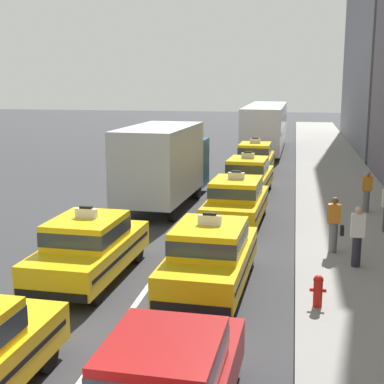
{
  "coord_description": "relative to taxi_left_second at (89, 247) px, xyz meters",
  "views": [
    {
      "loc": [
        3.44,
        -4.46,
        5.12
      ],
      "look_at": [
        0.11,
        13.76,
        1.3
      ],
      "focal_mm": 52.33,
      "sensor_mm": 36.0,
      "label": 1
    }
  ],
  "objects": [
    {
      "name": "pedestrian_near_crosswalk",
      "position": [
        6.79,
        1.84,
        0.11
      ],
      "size": [
        0.36,
        0.24,
        1.65
      ],
      "color": "#23232D",
      "rests_on": "sidewalk_curb"
    },
    {
      "name": "pedestrian_far_corner",
      "position": [
        6.27,
        3.01,
        0.08
      ],
      "size": [
        0.47,
        0.24,
        1.62
      ],
      "color": "slate",
      "rests_on": "sidewalk_curb"
    },
    {
      "name": "taxi_right_third",
      "position": [
        3.14,
        6.04,
        0.0
      ],
      "size": [
        2.01,
        4.63,
        1.96
      ],
      "color": "black",
      "rests_on": "ground"
    },
    {
      "name": "taxi_right_fifth",
      "position": [
        3.02,
        16.85,
        0.0
      ],
      "size": [
        1.92,
        4.6,
        1.96
      ],
      "color": "black",
      "rests_on": "ground"
    },
    {
      "name": "lane_stripe_left_right",
      "position": [
        1.6,
        11.49,
        -0.87
      ],
      "size": [
        0.14,
        80.0,
        0.01
      ],
      "primitive_type": "cube",
      "color": "silver",
      "rests_on": "ground"
    },
    {
      "name": "box_truck_left_third",
      "position": [
        0.01,
        8.55,
        0.9
      ],
      "size": [
        2.59,
        7.07,
        3.27
      ],
      "color": "black",
      "rests_on": "ground"
    },
    {
      "name": "taxi_right_second",
      "position": [
        3.14,
        -0.12,
        0.0
      ],
      "size": [
        1.98,
        4.62,
        1.96
      ],
      "color": "black",
      "rests_on": "ground"
    },
    {
      "name": "sidewalk_curb",
      "position": [
        7.2,
        6.49,
        -0.8
      ],
      "size": [
        4.0,
        90.0,
        0.15
      ],
      "primitive_type": "cube",
      "color": "gray",
      "rests_on": "ground"
    },
    {
      "name": "taxi_right_fourth",
      "position": [
        3.11,
        11.16,
        0.0
      ],
      "size": [
        2.05,
        4.65,
        1.96
      ],
      "color": "black",
      "rests_on": "ground"
    },
    {
      "name": "bus_right_sixth",
      "position": [
        3.06,
        26.31,
        0.94
      ],
      "size": [
        2.68,
        11.24,
        3.22
      ],
      "color": "black",
      "rests_on": "ground"
    },
    {
      "name": "fire_hydrant",
      "position": [
        5.68,
        -1.09,
        -0.33
      ],
      "size": [
        0.36,
        0.22,
        0.73
      ],
      "color": "red",
      "rests_on": "sidewalk_curb"
    },
    {
      "name": "taxi_left_second",
      "position": [
        0.0,
        0.0,
        0.0
      ],
      "size": [
        1.96,
        4.61,
        1.96
      ],
      "color": "black",
      "rests_on": "ground"
    },
    {
      "name": "pedestrian_trailing",
      "position": [
        7.8,
        8.35,
        0.05
      ],
      "size": [
        0.36,
        0.24,
        1.54
      ],
      "color": "slate",
      "rests_on": "sidewalk_curb"
    }
  ]
}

